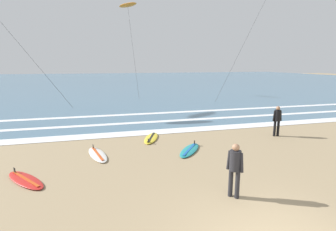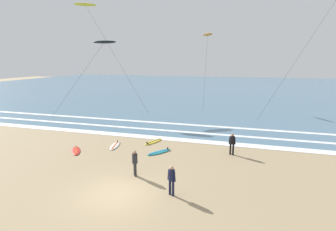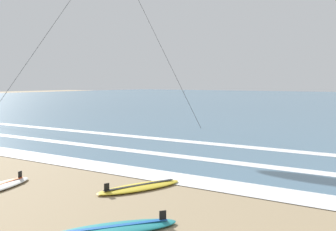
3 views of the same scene
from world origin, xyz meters
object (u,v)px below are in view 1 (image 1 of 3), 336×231
Objects in this scene: kite_orange_low_near at (128,5)px; surfer_background_far at (235,166)px; surfer_foreground_main at (277,118)px; surfboard_right_spare at (26,180)px; surfboard_left_pile at (151,138)px; surfboard_foreground_flat at (190,150)px; surfboard_near_water at (98,154)px.

surfer_background_far is at bearing -90.82° from kite_orange_low_near.
kite_orange_low_near reaches higher than surfer_foreground_main.
surfboard_right_spare is at bearing -104.81° from kite_orange_low_near.
kite_orange_low_near reaches higher than surfboard_right_spare.
surfer_foreground_main is 0.78× the size of surfboard_right_spare.
kite_orange_low_near reaches higher than surfboard_left_pile.
surfboard_left_pile is (-1.10, 6.45, -0.91)m from surfer_background_far.
surfboard_right_spare is 1.00× the size of surfboard_foreground_flat.
surfboard_near_water is at bearing 173.28° from surfboard_foreground_flat.
kite_orange_low_near reaches higher than surfboard_near_water.
surfboard_foreground_flat is 0.94× the size of surfboard_near_water.
surfboard_left_pile is (-1.25, 2.29, 0.00)m from surfboard_foreground_flat.
surfer_foreground_main is 0.73× the size of surfboard_near_water.
surfboard_foreground_flat is 3.94m from surfboard_near_water.
surfer_foreground_main is 6.67m from surfboard_left_pile.
surfboard_right_spare and surfboard_foreground_flat have the same top height.
surfboard_foreground_flat is 0.19× the size of kite_orange_low_near.
surfboard_foreground_flat is at bearing 87.92° from surfer_background_far.
surfer_background_far is 28.70m from kite_orange_low_near.
surfer_foreground_main is 5.44m from surfboard_foreground_flat.
surfboard_foreground_flat is at bearing -90.59° from kite_orange_low_near.
surfer_background_far reaches higher than surfboard_right_spare.
surfboard_right_spare is at bearing 155.88° from surfer_background_far.
surfboard_near_water is (2.29, 1.91, 0.00)m from surfboard_right_spare.
surfer_foreground_main is 0.78× the size of surfboard_foreground_flat.
surfer_background_far is 4.26m from surfboard_foreground_flat.
kite_orange_low_near is at bearing 89.41° from surfboard_foreground_flat.
surfer_background_far is 0.78× the size of surfboard_right_spare.
surfboard_left_pile is at bearing 99.69° from surfer_background_far.
surfer_foreground_main reaches higher than surfboard_foreground_flat.
surfer_background_far reaches higher than surfboard_left_pile.
surfer_background_far is at bearing -50.88° from surfboard_near_water.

